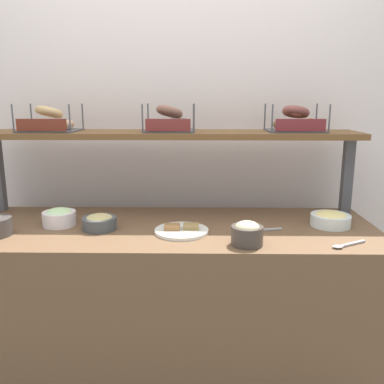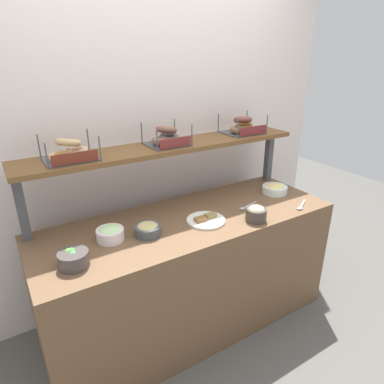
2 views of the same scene
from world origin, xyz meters
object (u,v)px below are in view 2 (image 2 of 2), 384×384
bowl_tuna_salad (256,213)px  bagel_basket_plain (70,152)px  serving_spoon_by_edge (246,207)px  bowl_egg_salad (275,189)px  serving_spoon_near_plate (301,206)px  serving_plate_white (206,220)px  bowl_hummus (148,229)px  bowl_scallion_spread (110,233)px  bagel_basket_poppy (166,137)px  bagel_basket_cinnamon_raisin (242,127)px  bowl_veggie_mix (73,258)px

bowl_tuna_salad → bagel_basket_plain: size_ratio=0.46×
serving_spoon_by_edge → bowl_tuna_salad: bearing=-111.2°
bowl_egg_salad → serving_spoon_near_plate: bowl_egg_salad is taller
bowl_tuna_salad → serving_plate_white: bearing=150.8°
bowl_egg_salad → bowl_hummus: bearing=-176.3°
bowl_hummus → bagel_basket_plain: bagel_basket_plain is taller
serving_spoon_near_plate → bowl_scallion_spread: bearing=167.9°
bagel_basket_poppy → bagel_basket_cinnamon_raisin: same height
bowl_tuna_salad → serving_spoon_by_edge: (0.07, 0.18, -0.04)m
serving_plate_white → bagel_basket_cinnamon_raisin: size_ratio=0.85×
serving_spoon_by_edge → serving_spoon_near_plate: bearing=-30.5°
serving_plate_white → bagel_basket_plain: (-0.70, 0.36, 0.46)m
bowl_hummus → bowl_egg_salad: (1.09, 0.07, -0.00)m
bowl_hummus → serving_spoon_near_plate: (1.07, -0.22, -0.03)m
bowl_hummus → bagel_basket_poppy: size_ratio=0.59×
serving_plate_white → serving_spoon_by_edge: bearing=3.5°
bowl_tuna_salad → bowl_egg_salad: bearing=32.1°
bowl_scallion_spread → serving_spoon_near_plate: bearing=-12.1°
bowl_tuna_salad → bagel_basket_cinnamon_raisin: size_ratio=0.46×
serving_spoon_near_plate → bowl_veggie_mix: bearing=175.3°
serving_spoon_by_edge → serving_plate_white: bearing=-176.5°
bowl_veggie_mix → bowl_tuna_salad: size_ratio=1.14×
bowl_scallion_spread → bagel_basket_plain: 0.51m
serving_spoon_by_edge → bagel_basket_poppy: (-0.42, 0.34, 0.47)m
bowl_veggie_mix → serving_spoon_by_edge: (1.18, 0.07, -0.04)m
bowl_scallion_spread → bagel_basket_cinnamon_raisin: bagel_basket_cinnamon_raisin is taller
bowl_scallion_spread → bagel_basket_plain: size_ratio=0.54×
bowl_egg_salad → serving_plate_white: bearing=-170.9°
bowl_egg_salad → bagel_basket_plain: bearing=170.2°
bowl_hummus → bagel_basket_cinnamon_raisin: (0.96, 0.33, 0.44)m
bowl_egg_salad → bagel_basket_poppy: 0.94m
bowl_hummus → bowl_tuna_salad: size_ratio=1.19×
bowl_veggie_mix → serving_spoon_by_edge: 1.19m
bowl_scallion_spread → serving_spoon_by_edge: size_ratio=0.87×
bowl_hummus → bowl_veggie_mix: size_ratio=1.04×
bowl_scallion_spread → bagel_basket_cinnamon_raisin: bearing=13.3°
bagel_basket_poppy → bowl_tuna_salad: bearing=-55.7°
bowl_veggie_mix → bagel_basket_poppy: 0.97m
bowl_egg_salad → bowl_veggie_mix: (-1.54, -0.16, 0.01)m
serving_plate_white → bagel_basket_plain: bearing=152.9°
bagel_basket_plain → serving_spoon_near_plate: bearing=-21.1°
bowl_veggie_mix → bowl_hummus: bearing=11.8°
bowl_scallion_spread → bowl_veggie_mix: size_ratio=1.03×
bowl_egg_salad → serving_spoon_by_edge: bearing=-165.7°
serving_spoon_near_plate → bagel_basket_poppy: bearing=144.6°
bagel_basket_cinnamon_raisin → serving_spoon_near_plate: bearing=-79.1°
bowl_hummus → serving_plate_white: size_ratio=0.64×
bowl_veggie_mix → bowl_tuna_salad: bowl_tuna_salad is taller
bagel_basket_poppy → serving_spoon_near_plate: bearing=-35.4°
bowl_tuna_salad → serving_spoon_by_edge: bearing=68.8°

